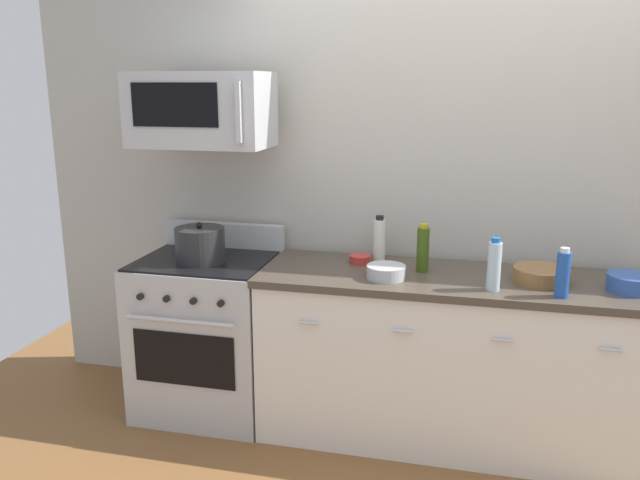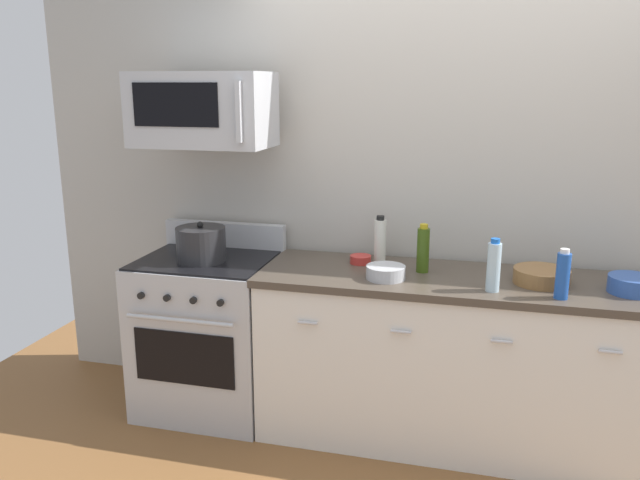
% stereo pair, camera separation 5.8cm
% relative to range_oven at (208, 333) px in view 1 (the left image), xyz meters
% --- Properties ---
extents(ground_plane, '(6.16, 6.16, 0.00)m').
position_rel_range_oven_xyz_m(ground_plane, '(1.40, -0.00, -0.47)').
color(ground_plane, brown).
extents(back_wall, '(5.13, 0.10, 2.70)m').
position_rel_range_oven_xyz_m(back_wall, '(1.40, 0.41, 0.88)').
color(back_wall, '#B7B2A8').
rests_on(back_wall, ground_plane).
extents(counter_unit, '(2.04, 0.66, 0.92)m').
position_rel_range_oven_xyz_m(counter_unit, '(1.40, -0.00, -0.01)').
color(counter_unit, silver).
rests_on(counter_unit, ground_plane).
extents(range_oven, '(0.76, 0.69, 1.07)m').
position_rel_range_oven_xyz_m(range_oven, '(0.00, 0.00, 0.00)').
color(range_oven, '#B7BABF').
rests_on(range_oven, ground_plane).
extents(microwave, '(0.74, 0.44, 0.40)m').
position_rel_range_oven_xyz_m(microwave, '(0.00, 0.04, 1.28)').
color(microwave, '#B7BABF').
extents(bottle_soda_blue, '(0.06, 0.06, 0.24)m').
position_rel_range_oven_xyz_m(bottle_soda_blue, '(1.88, -0.22, 0.56)').
color(bottle_soda_blue, '#1E4CA5').
rests_on(bottle_soda_blue, countertop_slab).
extents(bottle_vinegar_white, '(0.07, 0.07, 0.26)m').
position_rel_range_oven_xyz_m(bottle_vinegar_white, '(0.96, 0.21, 0.57)').
color(bottle_vinegar_white, silver).
rests_on(bottle_vinegar_white, countertop_slab).
extents(bottle_olive_oil, '(0.07, 0.07, 0.26)m').
position_rel_range_oven_xyz_m(bottle_olive_oil, '(1.22, 0.05, 0.57)').
color(bottle_olive_oil, '#385114').
rests_on(bottle_olive_oil, countertop_slab).
extents(bottle_water_clear, '(0.07, 0.07, 0.26)m').
position_rel_range_oven_xyz_m(bottle_water_clear, '(1.58, -0.19, 0.57)').
color(bottle_water_clear, silver).
rests_on(bottle_water_clear, countertop_slab).
extents(bowl_steel_prep, '(0.20, 0.20, 0.07)m').
position_rel_range_oven_xyz_m(bowl_steel_prep, '(1.05, -0.12, 0.49)').
color(bowl_steel_prep, '#B2B5BA').
rests_on(bowl_steel_prep, countertop_slab).
extents(bowl_blue_mixing, '(0.22, 0.22, 0.08)m').
position_rel_range_oven_xyz_m(bowl_blue_mixing, '(2.22, -0.05, 0.49)').
color(bowl_blue_mixing, '#2D519E').
rests_on(bowl_blue_mixing, countertop_slab).
extents(bowl_wooden_salad, '(0.27, 0.27, 0.08)m').
position_rel_range_oven_xyz_m(bowl_wooden_salad, '(1.81, -0.00, 0.49)').
color(bowl_wooden_salad, brown).
rests_on(bowl_wooden_salad, countertop_slab).
extents(bowl_red_small, '(0.12, 0.12, 0.04)m').
position_rel_range_oven_xyz_m(bowl_red_small, '(0.87, 0.13, 0.47)').
color(bowl_red_small, '#B72D28').
rests_on(bowl_red_small, countertop_slab).
extents(stockpot, '(0.28, 0.28, 0.23)m').
position_rel_range_oven_xyz_m(stockpot, '(0.00, -0.05, 0.55)').
color(stockpot, '#262628').
rests_on(stockpot, range_oven).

